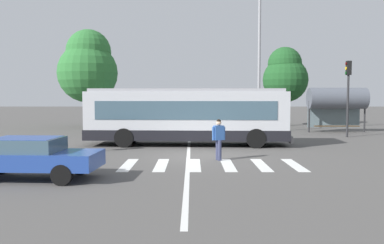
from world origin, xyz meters
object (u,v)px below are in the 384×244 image
(parked_car_charcoal, at_px, (247,118))
(twin_arm_street_lamp, at_px, (258,46))
(parked_car_teal, at_px, (213,119))
(bus_stop_shelter, at_px, (336,99))
(background_tree_left, at_px, (86,67))
(background_tree_right, at_px, (284,75))
(parked_car_red, at_px, (184,119))
(pedestrian_crossing_street, at_px, (217,137))
(parked_car_silver, at_px, (119,118))
(foreground_sedan, at_px, (26,156))
(traffic_light_far_corner, at_px, (346,86))
(parked_car_blue, at_px, (152,118))
(city_transit_bus, at_px, (186,116))

(parked_car_charcoal, xyz_separation_m, twin_arm_street_lamp, (0.07, -4.60, 5.45))
(parked_car_teal, distance_m, bus_stop_shelter, 9.76)
(background_tree_left, xyz_separation_m, background_tree_right, (16.99, 1.51, -0.65))
(parked_car_red, height_order, bus_stop_shelter, bus_stop_shelter)
(pedestrian_crossing_street, bearing_deg, parked_car_silver, 112.30)
(parked_car_silver, bearing_deg, parked_car_teal, -1.48)
(parked_car_teal, bearing_deg, parked_car_red, 179.13)
(foreground_sedan, distance_m, bus_stop_shelter, 23.20)
(twin_arm_street_lamp, distance_m, background_tree_left, 14.56)
(twin_arm_street_lamp, xyz_separation_m, background_tree_left, (-13.63, 4.99, -1.11))
(background_tree_left, relative_size, background_tree_right, 1.19)
(parked_car_red, height_order, traffic_light_far_corner, traffic_light_far_corner)
(parked_car_teal, relative_size, background_tree_right, 0.66)
(foreground_sedan, bearing_deg, traffic_light_far_corner, 41.11)
(pedestrian_crossing_street, distance_m, parked_car_blue, 17.79)
(parked_car_charcoal, bearing_deg, traffic_light_far_corner, -56.62)
(pedestrian_crossing_street, xyz_separation_m, background_tree_right, (7.10, 19.36, 3.50))
(pedestrian_crossing_street, relative_size, background_tree_right, 0.25)
(city_transit_bus, relative_size, background_tree_left, 1.33)
(parked_car_silver, relative_size, parked_car_red, 1.00)
(parked_car_silver, xyz_separation_m, parked_car_teal, (7.83, -0.20, 0.00))
(background_tree_left, bearing_deg, parked_car_blue, -6.24)
(city_transit_bus, xyz_separation_m, parked_car_teal, (2.14, 11.79, -0.82))
(parked_car_blue, distance_m, parked_car_charcoal, 8.03)
(foreground_sedan, height_order, traffic_light_far_corner, traffic_light_far_corner)
(parked_car_teal, height_order, background_tree_right, background_tree_right)
(parked_car_silver, relative_size, parked_car_charcoal, 1.01)
(parked_car_red, bearing_deg, twin_arm_street_lamp, -38.02)
(parked_car_silver, relative_size, bus_stop_shelter, 1.12)
(pedestrian_crossing_street, height_order, foreground_sedan, pedestrian_crossing_street)
(parked_car_red, xyz_separation_m, traffic_light_far_corner, (10.58, -7.60, 2.51))
(parked_car_blue, xyz_separation_m, background_tree_left, (-5.53, 0.60, 4.35))
(parked_car_blue, bearing_deg, parked_car_silver, -179.80)
(foreground_sedan, xyz_separation_m, background_tree_left, (-3.50, 21.74, 4.35))
(pedestrian_crossing_street, xyz_separation_m, foreground_sedan, (-6.39, -3.89, -0.20))
(pedestrian_crossing_street, relative_size, parked_car_charcoal, 0.37)
(traffic_light_far_corner, bearing_deg, parked_car_red, 144.31)
(parked_car_red, distance_m, bus_stop_shelter, 11.98)
(foreground_sedan, xyz_separation_m, parked_car_silver, (-0.68, 21.13, 0.00))
(pedestrian_crossing_street, distance_m, parked_car_silver, 18.63)
(bus_stop_shelter, bearing_deg, pedestrian_crossing_street, -126.17)
(traffic_light_far_corner, xyz_separation_m, twin_arm_street_lamp, (-5.19, 3.38, 2.94))
(parked_car_teal, distance_m, background_tree_right, 7.70)
(traffic_light_far_corner, xyz_separation_m, background_tree_left, (-18.82, 8.38, 1.83))
(twin_arm_street_lamp, distance_m, background_tree_right, 7.53)
(parked_car_silver, relative_size, traffic_light_far_corner, 0.95)
(foreground_sedan, bearing_deg, city_transit_bus, 61.28)
(city_transit_bus, xyz_separation_m, bus_stop_shelter, (10.86, 7.72, 0.83))
(pedestrian_crossing_street, xyz_separation_m, parked_car_red, (-1.65, 17.07, -0.20))
(bus_stop_shelter, distance_m, background_tree_right, 7.13)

